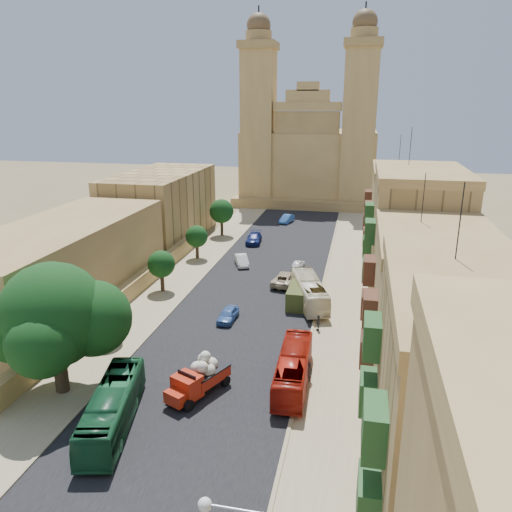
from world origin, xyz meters
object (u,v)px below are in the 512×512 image
at_px(car_blue_a, 228,315).
at_px(pedestrian_a, 308,369).
at_px(car_blue_b, 287,219).
at_px(pedestrian_c, 318,323).
at_px(ficus_tree, 55,318).
at_px(street_tree_a, 107,310).
at_px(church, 310,154).
at_px(street_tree_b, 161,264).
at_px(bus_cream_east, 309,291).
at_px(car_white_a, 242,260).
at_px(street_tree_c, 197,237).
at_px(red_truck, 198,377).
at_px(olive_pickup, 299,296).
at_px(bus_green_north, 112,408).
at_px(car_cream, 286,279).
at_px(car_white_b, 298,264).
at_px(bus_red_east, 293,368).
at_px(car_dkblue, 254,238).
at_px(street_tree_d, 222,211).

height_order(car_blue_a, pedestrian_a, pedestrian_a).
bearing_deg(car_blue_b, pedestrian_c, -64.42).
relative_size(ficus_tree, street_tree_a, 2.28).
distance_m(church, street_tree_b, 55.90).
distance_m(bus_cream_east, car_white_a, 14.39).
bearing_deg(street_tree_c, red_truck, -71.51).
bearing_deg(olive_pickup, bus_green_north, -112.13).
height_order(street_tree_a, car_cream, street_tree_a).
distance_m(olive_pickup, car_white_b, 11.46).
distance_m(bus_red_east, car_white_b, 26.43).
relative_size(street_tree_c, car_white_b, 1.40).
xyz_separation_m(street_tree_c, car_cream, (12.87, -7.38, -2.25)).
distance_m(street_tree_a, olive_pickup, 18.83).
bearing_deg(street_tree_b, bus_green_north, -75.38).
relative_size(street_tree_c, pedestrian_c, 2.99).
bearing_deg(ficus_tree, bus_green_north, -29.04).
bearing_deg(pedestrian_c, street_tree_b, -113.19).
height_order(street_tree_a, bus_green_north, street_tree_a).
relative_size(car_dkblue, pedestrian_a, 2.57).
xyz_separation_m(street_tree_a, car_blue_b, (8.53, 46.41, -2.12)).
bearing_deg(car_white_b, car_dkblue, -45.74).
xyz_separation_m(bus_green_north, pedestrian_a, (11.50, 7.91, -0.36)).
relative_size(car_blue_b, pedestrian_c, 2.73).
xyz_separation_m(bus_green_north, pedestrian_c, (11.50, 16.60, -0.58)).
distance_m(pedestrian_a, pedestrian_c, 8.69).
relative_size(street_tree_c, car_white_a, 1.11).
height_order(car_dkblue, car_white_b, car_dkblue).
relative_size(olive_pickup, pedestrian_a, 2.43).
xyz_separation_m(street_tree_c, pedestrian_a, (17.50, -27.09, -1.99)).
bearing_deg(street_tree_c, car_white_a, -14.11).
relative_size(bus_red_east, car_cream, 1.76).
bearing_deg(bus_cream_east, ficus_tree, 34.73).
bearing_deg(car_dkblue, pedestrian_c, -71.90).
relative_size(bus_cream_east, pedestrian_c, 6.47).
bearing_deg(olive_pickup, street_tree_d, 121.21).
bearing_deg(street_tree_b, street_tree_c, 90.00).
xyz_separation_m(ficus_tree, street_tree_b, (-0.58, 19.99, -2.61)).
bearing_deg(street_tree_a, car_cream, 52.25).
bearing_deg(red_truck, street_tree_b, 118.92).
bearing_deg(church, street_tree_b, -100.38).
xyz_separation_m(olive_pickup, car_white_b, (-1.54, 11.34, -0.41)).
height_order(ficus_tree, pedestrian_a, ficus_tree).
height_order(street_tree_b, car_white_a, street_tree_b).
height_order(car_blue_a, car_blue_b, car_blue_b).
height_order(car_white_b, car_blue_b, car_blue_b).
height_order(car_blue_a, car_white_a, car_white_a).
bearing_deg(car_cream, street_tree_a, 59.96).
relative_size(car_blue_a, pedestrian_c, 2.41).
height_order(bus_red_east, car_blue_b, bus_red_east).
height_order(bus_green_north, car_cream, bus_green_north).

